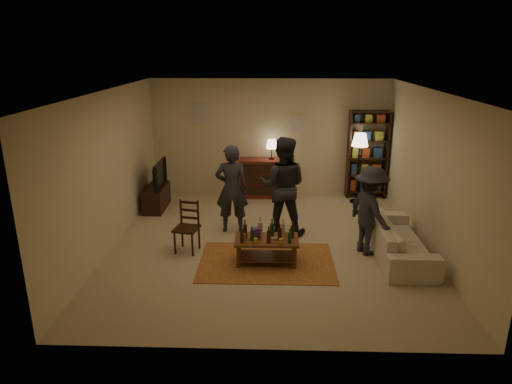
{
  "coord_description": "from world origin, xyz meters",
  "views": [
    {
      "loc": [
        0.03,
        -7.53,
        3.4
      ],
      "look_at": [
        -0.22,
        0.1,
        0.95
      ],
      "focal_mm": 32.0,
      "sensor_mm": 36.0,
      "label": 1
    }
  ],
  "objects_px": {
    "coffee_table": "(266,241)",
    "dining_chair": "(188,225)",
    "person_right": "(283,186)",
    "sofa": "(399,239)",
    "floor_lamp": "(360,145)",
    "tv_stand": "(156,192)",
    "person_left": "(232,189)",
    "person_by_sofa": "(370,211)",
    "bookshelf": "(367,154)",
    "dresser": "(261,177)"
  },
  "relations": [
    {
      "from": "tv_stand",
      "to": "person_by_sofa",
      "type": "xyz_separation_m",
      "value": [
        4.14,
        -2.11,
        0.38
      ]
    },
    {
      "from": "dining_chair",
      "to": "person_right",
      "type": "xyz_separation_m",
      "value": [
        1.64,
        0.84,
        0.45
      ]
    },
    {
      "from": "sofa",
      "to": "person_left",
      "type": "height_order",
      "value": "person_left"
    },
    {
      "from": "dining_chair",
      "to": "person_by_sofa",
      "type": "height_order",
      "value": "person_by_sofa"
    },
    {
      "from": "bookshelf",
      "to": "dresser",
      "type": "bearing_deg",
      "value": -178.43
    },
    {
      "from": "bookshelf",
      "to": "sofa",
      "type": "bearing_deg",
      "value": -90.82
    },
    {
      "from": "person_by_sofa",
      "to": "coffee_table",
      "type": "bearing_deg",
      "value": 79.15
    },
    {
      "from": "bookshelf",
      "to": "person_by_sofa",
      "type": "distance_m",
      "value": 3.15
    },
    {
      "from": "coffee_table",
      "to": "dining_chair",
      "type": "xyz_separation_m",
      "value": [
        -1.36,
        0.43,
        0.09
      ]
    },
    {
      "from": "floor_lamp",
      "to": "tv_stand",
      "type": "bearing_deg",
      "value": -172.66
    },
    {
      "from": "tv_stand",
      "to": "sofa",
      "type": "bearing_deg",
      "value": -25.34
    },
    {
      "from": "person_left",
      "to": "dining_chair",
      "type": "bearing_deg",
      "value": 51.27
    },
    {
      "from": "tv_stand",
      "to": "person_left",
      "type": "xyz_separation_m",
      "value": [
        1.75,
        -1.21,
        0.46
      ]
    },
    {
      "from": "tv_stand",
      "to": "person_right",
      "type": "distance_m",
      "value": 3.03
    },
    {
      "from": "coffee_table",
      "to": "dining_chair",
      "type": "relative_size",
      "value": 1.14
    },
    {
      "from": "floor_lamp",
      "to": "sofa",
      "type": "xyz_separation_m",
      "value": [
        0.22,
        -2.77,
        -1.03
      ]
    },
    {
      "from": "dresser",
      "to": "floor_lamp",
      "type": "xyz_separation_m",
      "value": [
        2.17,
        -0.34,
        0.86
      ]
    },
    {
      "from": "coffee_table",
      "to": "floor_lamp",
      "type": "height_order",
      "value": "floor_lamp"
    },
    {
      "from": "sofa",
      "to": "dining_chair",
      "type": "bearing_deg",
      "value": 88.39
    },
    {
      "from": "sofa",
      "to": "bookshelf",
      "type": "bearing_deg",
      "value": -0.82
    },
    {
      "from": "sofa",
      "to": "person_left",
      "type": "bearing_deg",
      "value": 71.09
    },
    {
      "from": "coffee_table",
      "to": "person_right",
      "type": "distance_m",
      "value": 1.41
    },
    {
      "from": "dining_chair",
      "to": "dresser",
      "type": "xyz_separation_m",
      "value": [
        1.19,
        3.01,
        0.0
      ]
    },
    {
      "from": "coffee_table",
      "to": "tv_stand",
      "type": "xyz_separation_m",
      "value": [
        -2.42,
        2.53,
        0.0
      ]
    },
    {
      "from": "tv_stand",
      "to": "dresser",
      "type": "height_order",
      "value": "dresser"
    },
    {
      "from": "coffee_table",
      "to": "dresser",
      "type": "height_order",
      "value": "dresser"
    },
    {
      "from": "coffee_table",
      "to": "person_by_sofa",
      "type": "bearing_deg",
      "value": 13.88
    },
    {
      "from": "tv_stand",
      "to": "person_right",
      "type": "xyz_separation_m",
      "value": [
        2.7,
        -1.26,
        0.54
      ]
    },
    {
      "from": "bookshelf",
      "to": "coffee_table",
      "type": "bearing_deg",
      "value": -122.91
    },
    {
      "from": "dining_chair",
      "to": "bookshelf",
      "type": "bearing_deg",
      "value": 52.51
    },
    {
      "from": "bookshelf",
      "to": "person_right",
      "type": "xyz_separation_m",
      "value": [
        -1.99,
        -2.24,
        -0.11
      ]
    },
    {
      "from": "coffee_table",
      "to": "bookshelf",
      "type": "distance_m",
      "value": 4.24
    },
    {
      "from": "coffee_table",
      "to": "sofa",
      "type": "bearing_deg",
      "value": 8.52
    },
    {
      "from": "person_left",
      "to": "coffee_table",
      "type": "bearing_deg",
      "value": 115.73
    },
    {
      "from": "tv_stand",
      "to": "person_left",
      "type": "distance_m",
      "value": 2.18
    },
    {
      "from": "person_left",
      "to": "person_by_sofa",
      "type": "relative_size",
      "value": 1.1
    },
    {
      "from": "tv_stand",
      "to": "bookshelf",
      "type": "relative_size",
      "value": 0.52
    },
    {
      "from": "dresser",
      "to": "dining_chair",
      "type": "bearing_deg",
      "value": -111.61
    },
    {
      "from": "sofa",
      "to": "person_right",
      "type": "bearing_deg",
      "value": 64.19
    },
    {
      "from": "person_right",
      "to": "sofa",
      "type": "bearing_deg",
      "value": 162.51
    },
    {
      "from": "person_right",
      "to": "coffee_table",
      "type": "bearing_deg",
      "value": 85.74
    },
    {
      "from": "bookshelf",
      "to": "person_right",
      "type": "relative_size",
      "value": 1.09
    },
    {
      "from": "dining_chair",
      "to": "person_left",
      "type": "relative_size",
      "value": 0.54
    },
    {
      "from": "sofa",
      "to": "tv_stand",
      "type": "bearing_deg",
      "value": 64.66
    },
    {
      "from": "dining_chair",
      "to": "tv_stand",
      "type": "distance_m",
      "value": 2.35
    },
    {
      "from": "tv_stand",
      "to": "person_by_sofa",
      "type": "bearing_deg",
      "value": -26.94
    },
    {
      "from": "coffee_table",
      "to": "person_left",
      "type": "relative_size",
      "value": 0.61
    },
    {
      "from": "dining_chair",
      "to": "sofa",
      "type": "bearing_deg",
      "value": 10.6
    },
    {
      "from": "person_left",
      "to": "person_right",
      "type": "relative_size",
      "value": 0.91
    },
    {
      "from": "dresser",
      "to": "person_left",
      "type": "bearing_deg",
      "value": -103.34
    }
  ]
}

